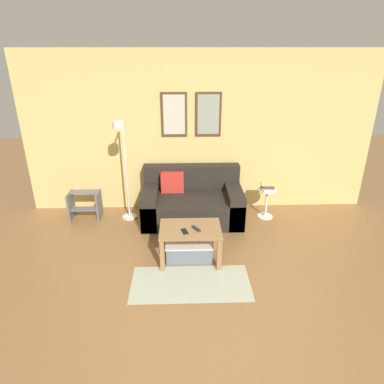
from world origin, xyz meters
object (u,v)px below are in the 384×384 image
at_px(couch, 192,202).
at_px(side_table, 266,201).
at_px(storage_bin, 189,249).
at_px(book_stack, 268,187).
at_px(remote_control, 196,228).
at_px(cell_phone, 185,231).
at_px(step_stool, 85,204).
at_px(floor_lamp, 123,159).
at_px(coffee_table, 190,235).

xyz_separation_m(couch, side_table, (1.20, 0.00, 0.01)).
bearing_deg(storage_bin, book_stack, 40.55).
distance_m(remote_control, cell_phone, 0.16).
bearing_deg(storage_bin, remote_control, -39.55).
bearing_deg(cell_phone, couch, 68.44).
bearing_deg(remote_control, storage_bin, 108.28).
xyz_separation_m(storage_bin, step_stool, (-1.64, 1.16, 0.12)).
bearing_deg(couch, side_table, 0.20).
relative_size(cell_phone, step_stool, 0.29).
height_order(floor_lamp, cell_phone, floor_lamp).
distance_m(side_table, remote_control, 1.67).
xyz_separation_m(remote_control, step_stool, (-1.73, 1.23, -0.23)).
bearing_deg(cell_phone, coffee_table, 32.74).
distance_m(storage_bin, step_stool, 2.01).
height_order(storage_bin, book_stack, book_stack).
height_order(side_table, cell_phone, side_table).
distance_m(coffee_table, storage_bin, 0.24).
distance_m(coffee_table, floor_lamp, 1.57).
bearing_deg(floor_lamp, side_table, 2.95).
bearing_deg(book_stack, remote_control, -135.58).
height_order(couch, storage_bin, couch).
bearing_deg(coffee_table, remote_control, -19.24).
bearing_deg(storage_bin, coffee_table, -72.28).
distance_m(book_stack, remote_control, 1.65).
xyz_separation_m(storage_bin, side_table, (1.27, 1.10, 0.17)).
bearing_deg(book_stack, step_stool, 178.54).
xyz_separation_m(side_table, remote_control, (-1.18, -1.17, 0.18)).
relative_size(book_stack, remote_control, 1.56).
height_order(side_table, book_stack, book_stack).
bearing_deg(storage_bin, couch, 86.39).
xyz_separation_m(floor_lamp, side_table, (2.21, 0.11, -0.76)).
bearing_deg(floor_lamp, cell_phone, -51.69).
bearing_deg(side_table, storage_bin, -138.97).
xyz_separation_m(couch, cell_phone, (-0.13, -1.23, 0.18)).
relative_size(side_table, cell_phone, 3.47).
relative_size(coffee_table, storage_bin, 1.27).
height_order(storage_bin, side_table, side_table).
bearing_deg(storage_bin, cell_phone, -114.09).
relative_size(coffee_table, book_stack, 3.32).
bearing_deg(remote_control, book_stack, 12.25).
distance_m(couch, remote_control, 1.19).
distance_m(storage_bin, cell_phone, 0.37).
relative_size(couch, step_stool, 3.24).
relative_size(side_table, remote_control, 3.24).
bearing_deg(couch, book_stack, -0.68).
bearing_deg(cell_phone, storage_bin, 50.25).
bearing_deg(coffee_table, couch, 87.29).
distance_m(cell_phone, step_stool, 2.05).
height_order(book_stack, remote_control, book_stack).
relative_size(coffee_table, step_stool, 1.63).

